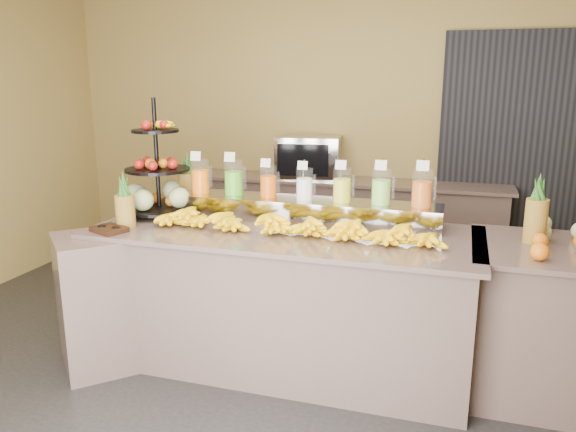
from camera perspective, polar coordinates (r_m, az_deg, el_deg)
The scene contains 20 objects.
ground at distance 3.73m, azimuth -1.87°, elevation -16.56°, with size 6.00×6.00×0.00m, color black.
room_envelope at distance 3.92m, azimuth 4.46°, elevation 13.66°, with size 6.04×5.02×2.82m.
buffet_counter at distance 3.78m, azimuth -2.29°, elevation -8.26°, with size 2.75×1.25×0.93m.
right_counter at distance 3.77m, azimuth 25.96°, elevation -9.76°, with size 1.08×0.88×0.93m.
back_ledge at distance 5.57m, azimuth 5.71°, elevation -0.97°, with size 3.10×0.55×0.93m.
pitcher_tray at distance 3.85m, azimuth 1.67°, elevation 0.62°, with size 1.85×0.30×0.15m, color gray.
juice_pitcher_orange_a at distance 4.09m, azimuth -8.91°, elevation 3.84°, with size 0.13×0.14×0.32m.
juice_pitcher_green at distance 3.98m, azimuth -5.54°, elevation 3.70°, with size 0.13×0.14×0.32m.
juice_pitcher_orange_b at distance 3.89m, azimuth -2.00°, elevation 3.34°, with size 0.12×0.12×0.29m.
juice_pitcher_milk at distance 3.82m, azimuth 1.69°, elevation 3.10°, with size 0.12×0.12×0.28m.
juice_pitcher_lemon at distance 3.76m, azimuth 5.51°, elevation 2.96°, with size 0.12×0.13×0.30m.
juice_pitcher_lime at distance 3.71m, azimuth 9.45°, elevation 2.76°, with size 0.13×0.13×0.31m.
juice_pitcher_orange_c at distance 3.69m, azimuth 13.45°, elevation 2.55°, with size 0.13×0.14×0.32m.
banana_heap at distance 3.53m, azimuth 0.33°, elevation -0.63°, with size 1.98×0.18×0.16m.
fruit_stand at distance 4.12m, azimuth -12.61°, elevation 3.11°, with size 0.60×0.60×0.82m.
condiment_caddy at distance 3.76m, azimuth -17.71°, elevation -1.30°, with size 0.21×0.16×0.03m, color black.
pineapple_left_a at distance 3.82m, azimuth -16.23°, elevation 0.89°, with size 0.13×0.13×0.38m.
pineapple_left_b at distance 4.29m, azimuth -10.09°, elevation 2.94°, with size 0.14×0.14×0.43m.
right_fruit_pile at distance 3.52m, azimuth 26.61°, elevation -2.03°, with size 0.50×0.48×0.26m.
oven_warmer at distance 5.53m, azimuth 2.14°, elevation 6.01°, with size 0.61×0.43×0.41m, color gray.
Camera 1 is at (1.07, -3.03, 1.89)m, focal length 35.00 mm.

